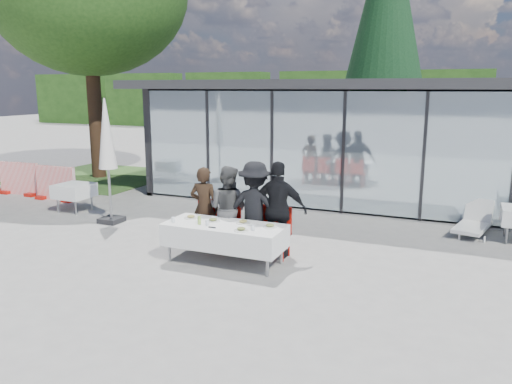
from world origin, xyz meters
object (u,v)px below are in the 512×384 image
diner_c (255,208)px  diner_chair_a (205,221)px  diner_a (204,207)px  plate_c (243,222)px  diner_d (279,210)px  diner_chair_d (279,230)px  plate_a (191,217)px  conifer_tree (386,18)px  dining_table (225,235)px  diner_b (228,208)px  market_umbrella (107,142)px  plate_d (270,226)px  juice_bottle (199,220)px  diner_chair_b (229,224)px  diner_chair_c (256,227)px  folded_eyeglasses (212,227)px  lounger (474,222)px  spare_table_left (74,191)px  plate_extra (241,229)px  plate_b (213,220)px

diner_c → diner_chair_a: bearing=-5.9°
diner_a → plate_c: diner_a is taller
diner_d → plate_c: bearing=37.3°
diner_chair_d → plate_a: diner_chair_d is taller
diner_d → diner_a: bearing=-7.1°
plate_c → conifer_tree: size_ratio=0.03×
dining_table → plate_c: size_ratio=8.54×
dining_table → conifer_tree: size_ratio=0.22×
diner_a → diner_b: (0.54, 0.00, 0.03)m
plate_a → market_umbrella: size_ratio=0.09×
plate_d → juice_bottle: size_ratio=1.74×
diner_chair_b → diner_chair_c: 0.59m
folded_eyeglasses → lounger: 6.17m
diner_a → folded_eyeglasses: 1.24m
diner_chair_d → lounger: (3.52, 3.22, -0.28)m
market_umbrella → diner_chair_b: bearing=-11.8°
diner_c → diner_b: bearing=-4.1°
diner_a → diner_chair_d: bearing=175.6°
market_umbrella → diner_chair_c: bearing=-10.1°
diner_d → plate_c: (-0.52, -0.51, -0.16)m
diner_chair_d → spare_table_left: (-6.27, 1.27, 0.02)m
diner_d → plate_d: size_ratio=7.10×
dining_table → plate_c: plate_c is taller
plate_d → diner_chair_b: bearing=151.8°
diner_chair_b → conifer_tree: conifer_tree is taller
dining_table → conifer_tree: (0.64, 13.41, 5.45)m
diner_b → folded_eyeglasses: (0.18, -1.01, -0.11)m
diner_b → plate_c: (0.57, -0.51, -0.09)m
plate_c → folded_eyeglasses: bearing=-127.8°
diner_chair_d → plate_extra: diner_chair_d is taller
plate_a → plate_d: bearing=-0.1°
dining_table → spare_table_left: (-5.46, 2.02, 0.02)m
plate_a → conifer_tree: size_ratio=0.03×
diner_chair_b → plate_c: bearing=-43.8°
plate_a → spare_table_left: 5.03m
plate_a → market_umbrella: market_umbrella is taller
plate_extra → folded_eyeglasses: size_ratio=1.89×
diner_b → folded_eyeglasses: size_ratio=12.36×
plate_c → spare_table_left: plate_c is taller
diner_c → conifer_tree: bearing=-95.6°
plate_b → plate_extra: same height
dining_table → market_umbrella: 4.37m
diner_chair_d → plate_d: bearing=-85.4°
plate_b → plate_d: bearing=2.1°
dining_table → diner_chair_c: size_ratio=2.32×
plate_a → conifer_tree: conifer_tree is taller
diner_d → lounger: (3.52, 3.26, -0.68)m
folded_eyeglasses → conifer_tree: (0.74, 13.71, 5.23)m
diner_c → market_umbrella: (-4.16, 0.78, 1.05)m
diner_b → juice_bottle: size_ratio=11.38×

